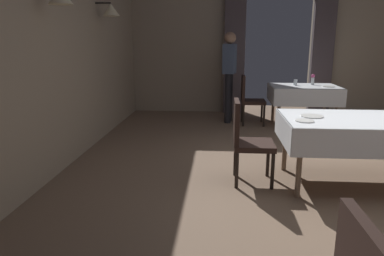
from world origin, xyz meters
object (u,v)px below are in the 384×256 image
(dining_table_far, at_px, (304,92))
(flower_vase_far, at_px, (313,79))
(glass_far_c, at_px, (295,82))
(person_waiter_by_doorway, at_px, (229,69))
(plate_far_b, at_px, (329,86))
(chair_far_left, at_px, (249,97))
(chair_mid_left, at_px, (247,138))
(dining_table_mid, at_px, (356,126))
(plate_mid_d, at_px, (305,121))
(plate_mid_c, at_px, (312,116))

(dining_table_far, height_order, flower_vase_far, flower_vase_far)
(glass_far_c, xyz_separation_m, person_waiter_by_doorway, (-1.23, 0.14, 0.22))
(plate_far_b, bearing_deg, chair_far_left, 173.94)
(flower_vase_far, bearing_deg, chair_mid_left, -115.10)
(chair_far_left, bearing_deg, glass_far_c, 1.95)
(dining_table_mid, relative_size, glass_far_c, 14.43)
(chair_far_left, xyz_separation_m, plate_mid_d, (0.32, -3.10, 0.24))
(plate_far_b, bearing_deg, dining_table_mid, -100.14)
(plate_mid_d, bearing_deg, dining_table_mid, 17.95)
(dining_table_mid, relative_size, plate_far_b, 7.22)
(chair_mid_left, bearing_deg, person_waiter_by_doorway, 92.33)
(plate_mid_c, distance_m, glass_far_c, 2.91)
(chair_mid_left, height_order, plate_mid_d, chair_mid_left)
(chair_far_left, xyz_separation_m, glass_far_c, (0.85, 0.03, 0.29))
(plate_mid_c, relative_size, plate_mid_d, 1.24)
(dining_table_far, height_order, glass_far_c, glass_far_c)
(chair_far_left, bearing_deg, person_waiter_by_doorway, 155.70)
(dining_table_mid, height_order, person_waiter_by_doorway, person_waiter_by_doorway)
(dining_table_mid, xyz_separation_m, dining_table_far, (0.09, 2.86, -0.02))
(plate_far_b, bearing_deg, chair_mid_left, -120.83)
(dining_table_mid, height_order, chair_far_left, chair_far_left)
(plate_mid_d, relative_size, flower_vase_far, 0.96)
(flower_vase_far, relative_size, plate_far_b, 0.93)
(plate_mid_c, xyz_separation_m, glass_far_c, (0.39, 2.88, 0.05))
(chair_far_left, bearing_deg, dining_table_far, -3.02)
(dining_table_far, distance_m, chair_far_left, 1.01)
(dining_table_mid, bearing_deg, glass_far_c, 91.26)
(dining_table_mid, height_order, plate_mid_c, plate_mid_c)
(plate_mid_c, relative_size, plate_far_b, 1.10)
(flower_vase_far, bearing_deg, glass_far_c, -160.62)
(chair_mid_left, xyz_separation_m, flower_vase_far, (1.44, 3.08, 0.34))
(flower_vase_far, bearing_deg, person_waiter_by_doorway, 179.20)
(dining_table_far, distance_m, plate_mid_d, 3.13)
(dining_table_mid, bearing_deg, chair_mid_left, -179.01)
(dining_table_mid, height_order, chair_mid_left, chair_mid_left)
(dining_table_mid, distance_m, chair_far_left, 3.05)
(plate_mid_d, height_order, plate_far_b, same)
(dining_table_mid, relative_size, flower_vase_far, 7.80)
(glass_far_c, bearing_deg, plate_mid_d, -99.60)
(plate_mid_c, height_order, glass_far_c, glass_far_c)
(dining_table_mid, xyz_separation_m, chair_far_left, (-0.91, 2.91, -0.15))
(plate_mid_c, height_order, plate_far_b, same)
(dining_table_mid, xyz_separation_m, flower_vase_far, (0.28, 3.06, 0.20))
(plate_far_b, xyz_separation_m, person_waiter_by_doorway, (-1.79, 0.32, 0.27))
(dining_table_far, bearing_deg, chair_far_left, 176.98)
(chair_mid_left, distance_m, person_waiter_by_doorway, 3.14)
(chair_mid_left, bearing_deg, dining_table_far, 66.48)
(dining_table_mid, xyz_separation_m, plate_mid_c, (-0.46, 0.05, 0.09))
(plate_far_b, distance_m, glass_far_c, 0.59)
(chair_far_left, bearing_deg, plate_mid_c, -80.98)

